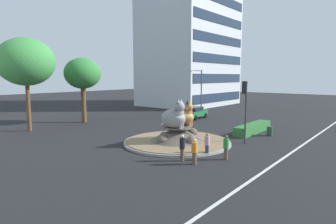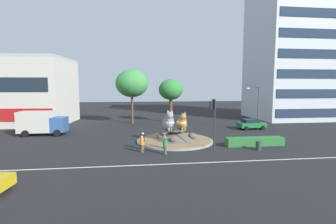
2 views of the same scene
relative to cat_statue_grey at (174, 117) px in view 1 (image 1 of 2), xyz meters
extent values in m
plane|color=black|center=(0.78, 0.30, -2.35)|extent=(160.00, 160.00, 0.00)
cube|color=silver|center=(0.78, -8.15, -2.34)|extent=(112.00, 0.20, 0.01)
cylinder|color=gray|center=(0.78, 0.30, -2.26)|extent=(9.03, 9.03, 0.18)
cylinder|color=#846B4C|center=(0.78, 0.30, -2.13)|extent=(8.67, 8.67, 0.07)
cone|color=#564F47|center=(0.78, 0.30, -1.50)|extent=(4.55, 4.55, 1.21)
cylinder|color=#564F47|center=(0.78, 0.30, -0.95)|extent=(2.50, 2.50, 0.12)
ellipsoid|color=#564F47|center=(2.86, 0.22, -1.71)|extent=(0.98, 1.01, 0.78)
ellipsoid|color=#564F47|center=(0.91, 1.93, -1.83)|extent=(0.67, 0.55, 0.53)
ellipsoid|color=#564F47|center=(-0.91, 0.53, -1.72)|extent=(0.95, 0.82, 0.76)
ellipsoid|color=#564F47|center=(0.36, -1.47, -1.74)|extent=(0.91, 0.70, 0.73)
ellipsoid|color=gray|center=(-0.03, 0.11, -0.13)|extent=(1.66, 2.30, 1.54)
cylinder|color=gray|center=(0.04, -0.31, 0.05)|extent=(1.14, 1.14, 0.96)
sphere|color=gray|center=(0.06, -0.46, 0.89)|extent=(0.85, 0.85, 0.85)
torus|color=gray|center=(0.18, 1.02, -0.74)|extent=(0.97, 0.97, 0.19)
cone|color=gray|center=(0.29, -0.42, 1.38)|extent=(0.40, 0.40, 0.35)
cone|color=gray|center=(-0.17, -0.49, 1.38)|extent=(0.40, 0.40, 0.35)
cylinder|color=gray|center=(0.27, -0.62, -0.70)|extent=(0.27, 0.27, 0.38)
cylinder|color=gray|center=(-0.08, -0.68, -0.70)|extent=(0.27, 0.27, 0.38)
ellipsoid|color=#9E703D|center=(1.59, 0.26, -0.21)|extent=(1.41, 2.01, 1.37)
cylinder|color=#9E703D|center=(1.64, -0.11, -0.05)|extent=(0.99, 0.99, 0.86)
sphere|color=#9E703D|center=(1.65, -0.25, 0.70)|extent=(0.76, 0.76, 0.76)
torus|color=#9E703D|center=(1.81, 1.06, -0.76)|extent=(0.87, 0.87, 0.17)
cone|color=#9E703D|center=(1.86, -0.23, 1.13)|extent=(0.34, 0.34, 0.31)
cone|color=black|center=(1.45, -0.27, 1.13)|extent=(0.34, 0.34, 0.31)
cylinder|color=#9E703D|center=(1.83, -0.40, -0.72)|extent=(0.24, 0.24, 0.34)
cylinder|color=#9E703D|center=(1.52, -0.44, -0.72)|extent=(0.24, 0.24, 0.34)
cylinder|color=#2D2D33|center=(4.15, -4.25, 0.28)|extent=(0.14, 0.14, 5.25)
cube|color=black|center=(4.11, -4.04, 2.37)|extent=(0.36, 0.29, 1.05)
sphere|color=#360606|center=(4.10, -3.96, 2.69)|extent=(0.18, 0.18, 0.18)
sphere|color=#392706|center=(4.10, -3.96, 2.37)|extent=(0.18, 0.18, 0.18)
sphere|color=green|center=(4.10, -3.96, 2.06)|extent=(0.18, 0.18, 0.18)
cube|color=black|center=(3.71, -4.34, 2.32)|extent=(0.25, 0.31, 0.80)
cube|color=silver|center=(29.35, 18.97, 11.75)|extent=(18.27, 13.36, 28.19)
cube|color=#233347|center=(29.32, 12.29, -0.59)|extent=(17.11, 0.19, 1.60)
cube|color=#233347|center=(29.32, 12.29, 2.94)|extent=(17.11, 0.19, 1.60)
cube|color=#233347|center=(29.32, 12.29, 6.46)|extent=(17.11, 0.19, 1.60)
cube|color=#233347|center=(29.32, 12.29, 9.99)|extent=(17.11, 0.19, 1.60)
cube|color=#233347|center=(29.32, 12.29, 13.51)|extent=(17.11, 0.19, 1.60)
cube|color=#2D7033|center=(9.27, -2.83, -1.90)|extent=(6.51, 1.20, 0.90)
cylinder|color=brown|center=(2.45, 16.04, -0.22)|extent=(0.59, 0.59, 4.25)
ellipsoid|color=#337F38|center=(2.45, 16.04, 3.66)|extent=(4.39, 4.39, 3.73)
cylinder|color=brown|center=(-4.53, 15.48, 0.07)|extent=(0.40, 0.40, 4.83)
ellipsoid|color=#3D8E42|center=(-4.53, 15.48, 4.75)|extent=(5.68, 5.68, 4.83)
cylinder|color=#4C4C51|center=(14.53, 6.72, 0.90)|extent=(0.16, 0.16, 6.49)
cylinder|color=#4C4C51|center=(13.78, 6.95, 4.04)|extent=(1.53, 0.56, 0.10)
cube|color=silver|center=(13.03, 7.18, 3.94)|extent=(0.50, 0.24, 0.16)
cylinder|color=#33384C|center=(-0.91, -3.67, -1.97)|extent=(0.28, 0.28, 0.76)
cylinder|color=pink|center=(-0.91, -3.67, -1.25)|extent=(0.37, 0.37, 0.66)
sphere|color=#936B4C|center=(-0.91, -3.67, -0.81)|extent=(0.22, 0.22, 0.22)
cylinder|color=brown|center=(-3.22, -4.14, -1.96)|extent=(0.30, 0.30, 0.78)
cylinder|color=orange|center=(-3.22, -4.14, -1.23)|extent=(0.39, 0.39, 0.68)
sphere|color=beige|center=(-3.22, -4.14, -0.78)|extent=(0.22, 0.22, 0.22)
cylinder|color=brown|center=(-3.10, -3.08, -1.93)|extent=(0.27, 0.27, 0.84)
cylinder|color=black|center=(-3.10, -3.08, -1.15)|extent=(0.35, 0.35, 0.73)
sphere|color=beige|center=(-3.10, -3.08, -0.66)|extent=(0.24, 0.24, 0.24)
cylinder|color=brown|center=(-1.00, -5.22, -1.95)|extent=(0.29, 0.29, 0.78)
cylinder|color=#288C38|center=(-1.00, -5.22, -1.22)|extent=(0.38, 0.38, 0.68)
sphere|color=brown|center=(-1.00, -5.22, -0.77)|extent=(0.23, 0.23, 0.23)
cube|color=#1E6B38|center=(13.82, 7.20, -1.67)|extent=(4.29, 2.09, 0.72)
cube|color=#19232D|center=(13.61, 7.19, -1.04)|extent=(2.45, 1.73, 0.53)
cylinder|color=black|center=(15.11, 8.19, -2.03)|extent=(0.66, 0.27, 0.64)
cylinder|color=black|center=(15.26, 6.44, -2.03)|extent=(0.66, 0.27, 0.64)
cylinder|color=black|center=(12.38, 7.96, -2.03)|extent=(0.66, 0.27, 0.64)
cylinder|color=black|center=(12.52, 6.22, -2.03)|extent=(0.66, 0.27, 0.64)
cylinder|color=#2D4233|center=(8.75, -4.70, -1.90)|extent=(0.56, 0.56, 0.90)
camera|label=1|loc=(-18.20, -14.14, 3.29)|focal=30.69mm
camera|label=2|loc=(-3.62, -27.92, 4.13)|focal=26.00mm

